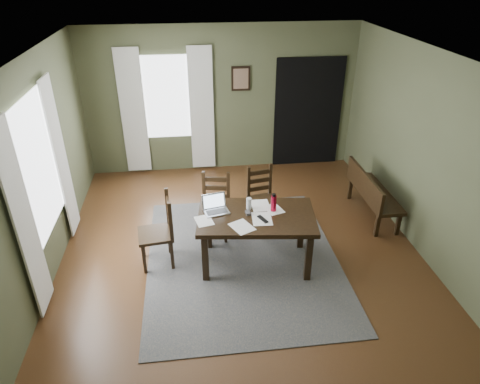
{
  "coord_description": "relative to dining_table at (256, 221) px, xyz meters",
  "views": [
    {
      "loc": [
        -0.63,
        -4.71,
        3.7
      ],
      "look_at": [
        0.0,
        0.3,
        0.9
      ],
      "focal_mm": 32.0,
      "sensor_mm": 36.0,
      "label": 1
    }
  ],
  "objects": [
    {
      "name": "ground",
      "position": [
        -0.16,
        0.1,
        -0.68
      ],
      "size": [
        5.0,
        6.0,
        0.01
      ],
      "color": "#492C16"
    },
    {
      "name": "room_shell",
      "position": [
        -0.16,
        0.1,
        1.13
      ],
      "size": [
        5.02,
        6.02,
        2.71
      ],
      "color": "#4B5134",
      "rests_on": "ground"
    },
    {
      "name": "rug",
      "position": [
        -0.16,
        0.1,
        -0.67
      ],
      "size": [
        2.6,
        3.2,
        0.01
      ],
      "color": "#464646",
      "rests_on": "ground"
    },
    {
      "name": "dining_table",
      "position": [
        0.0,
        0.0,
        0.0
      ],
      "size": [
        1.61,
        1.08,
        0.75
      ],
      "rotation": [
        0.0,
        0.0,
        -0.12
      ],
      "color": "black",
      "rests_on": "rug"
    },
    {
      "name": "chair_end",
      "position": [
        -1.27,
        0.17,
        -0.17
      ],
      "size": [
        0.5,
        0.5,
        1.02
      ],
      "rotation": [
        0.0,
        0.0,
        -1.45
      ],
      "color": "black",
      "rests_on": "rug"
    },
    {
      "name": "chair_back_left",
      "position": [
        -0.48,
        0.76,
        -0.2
      ],
      "size": [
        0.49,
        0.5,
        0.96
      ],
      "rotation": [
        0.0,
        0.0,
        -0.2
      ],
      "color": "black",
      "rests_on": "rug"
    },
    {
      "name": "chair_back_right",
      "position": [
        0.25,
        0.95,
        -0.21
      ],
      "size": [
        0.48,
        0.48,
        0.94
      ],
      "rotation": [
        0.0,
        0.0,
        0.19
      ],
      "color": "black",
      "rests_on": "rug"
    },
    {
      "name": "bench",
      "position": [
        1.99,
        0.98,
        -0.22
      ],
      "size": [
        0.43,
        1.35,
        0.76
      ],
      "rotation": [
        0.0,
        0.0,
        1.57
      ],
      "color": "black",
      "rests_on": "ground"
    },
    {
      "name": "laptop",
      "position": [
        -0.52,
        0.18,
        0.15
      ],
      "size": [
        0.36,
        0.31,
        0.22
      ],
      "rotation": [
        0.0,
        0.0,
        0.22
      ],
      "color": "#B7B7BC",
      "rests_on": "dining_table"
    },
    {
      "name": "computer_mouse",
      "position": [
        -0.1,
        0.04,
        0.11
      ],
      "size": [
        0.06,
        0.1,
        0.03
      ],
      "primitive_type": "cube",
      "rotation": [
        0.0,
        0.0,
        0.1
      ],
      "color": "#3F3F42",
      "rests_on": "dining_table"
    },
    {
      "name": "tv_remote",
      "position": [
        0.06,
        -0.12,
        0.1
      ],
      "size": [
        0.12,
        0.19,
        0.02
      ],
      "primitive_type": "cube",
      "rotation": [
        0.0,
        0.0,
        0.43
      ],
      "color": "black",
      "rests_on": "dining_table"
    },
    {
      "name": "drinking_glass",
      "position": [
        -0.07,
        0.17,
        0.17
      ],
      "size": [
        0.07,
        0.07,
        0.16
      ],
      "primitive_type": "cylinder",
      "rotation": [
        0.0,
        0.0,
        0.02
      ],
      "color": "silver",
      "rests_on": "dining_table"
    },
    {
      "name": "water_bottle",
      "position": [
        0.24,
        0.08,
        0.21
      ],
      "size": [
        0.08,
        0.08,
        0.25
      ],
      "rotation": [
        0.0,
        0.0,
        0.03
      ],
      "color": "#A50C27",
      "rests_on": "dining_table"
    },
    {
      "name": "paper_a",
      "position": [
        -0.68,
        -0.05,
        0.1
      ],
      "size": [
        0.26,
        0.31,
        0.0
      ],
      "primitive_type": "cube",
      "rotation": [
        0.0,
        0.0,
        0.23
      ],
      "color": "white",
      "rests_on": "dining_table"
    },
    {
      "name": "paper_b",
      "position": [
        0.05,
        -0.1,
        0.1
      ],
      "size": [
        0.27,
        0.34,
        0.0
      ],
      "primitive_type": "cube",
      "rotation": [
        0.0,
        0.0,
        -0.06
      ],
      "color": "white",
      "rests_on": "dining_table"
    },
    {
      "name": "paper_c",
      "position": [
        0.09,
        0.23,
        0.1
      ],
      "size": [
        0.24,
        0.31,
        0.0
      ],
      "primitive_type": "cube",
      "rotation": [
        0.0,
        0.0,
        0.01
      ],
      "color": "white",
      "rests_on": "dining_table"
    },
    {
      "name": "paper_d",
      "position": [
        0.25,
        0.11,
        0.1
      ],
      "size": [
        0.27,
        0.31,
        0.0
      ],
      "primitive_type": "cube",
      "rotation": [
        0.0,
        0.0,
        0.31
      ],
      "color": "white",
      "rests_on": "dining_table"
    },
    {
      "name": "paper_e",
      "position": [
        -0.22,
        -0.25,
        0.1
      ],
      "size": [
        0.34,
        0.38,
        0.0
      ],
      "primitive_type": "cube",
      "rotation": [
        0.0,
        0.0,
        0.46
      ],
      "color": "white",
      "rests_on": "dining_table"
    },
    {
      "name": "window_left",
      "position": [
        -2.63,
        0.3,
        0.78
      ],
      "size": [
        0.01,
        1.3,
        1.7
      ],
      "color": "white",
      "rests_on": "ground"
    },
    {
      "name": "window_back",
      "position": [
        -1.16,
        3.07,
        0.78
      ],
      "size": [
        1.0,
        0.01,
        1.5
      ],
      "color": "white",
      "rests_on": "ground"
    },
    {
      "name": "curtain_left_near",
      "position": [
        -2.6,
        -0.52,
        0.53
      ],
      "size": [
        0.03,
        0.48,
        2.3
      ],
      "color": "silver",
      "rests_on": "ground"
    },
    {
      "name": "curtain_left_far",
      "position": [
        -2.6,
        1.12,
        0.53
      ],
      "size": [
        0.03,
        0.48,
        2.3
      ],
      "color": "silver",
      "rests_on": "ground"
    },
    {
      "name": "curtain_back_left",
      "position": [
        -1.78,
        3.04,
        0.53
      ],
      "size": [
        0.44,
        0.03,
        2.3
      ],
      "color": "silver",
      "rests_on": "ground"
    },
    {
      "name": "curtain_back_right",
      "position": [
        -0.54,
        3.04,
        0.53
      ],
      "size": [
        0.44,
        0.03,
        2.3
      ],
      "color": "silver",
      "rests_on": "ground"
    },
    {
      "name": "framed_picture",
      "position": [
        0.19,
        3.06,
        1.08
      ],
      "size": [
        0.34,
        0.03,
        0.44
      ],
      "color": "black",
      "rests_on": "ground"
    },
    {
      "name": "doorway_back",
      "position": [
        1.49,
        3.07,
        0.38
      ],
      "size": [
        1.3,
        0.03,
        2.1
      ],
      "color": "black",
      "rests_on": "ground"
    }
  ]
}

